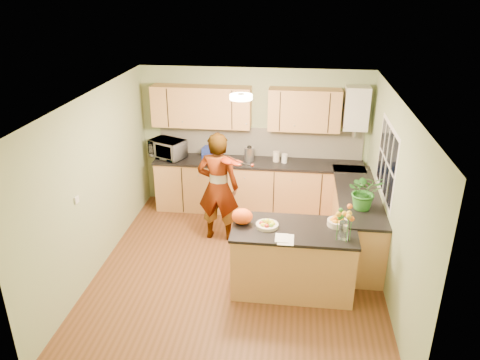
# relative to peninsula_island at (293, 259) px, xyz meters

# --- Properties ---
(floor) EXTENTS (4.50, 4.50, 0.00)m
(floor) POSITION_rel_peninsula_island_xyz_m (-0.77, 0.32, -0.46)
(floor) COLOR #5A3519
(floor) RESTS_ON ground
(ceiling) EXTENTS (4.00, 4.50, 0.02)m
(ceiling) POSITION_rel_peninsula_island_xyz_m (-0.77, 0.32, 2.04)
(ceiling) COLOR silver
(ceiling) RESTS_ON wall_back
(wall_back) EXTENTS (4.00, 0.02, 2.50)m
(wall_back) POSITION_rel_peninsula_island_xyz_m (-0.77, 2.57, 0.79)
(wall_back) COLOR #97AE7C
(wall_back) RESTS_ON floor
(wall_front) EXTENTS (4.00, 0.02, 2.50)m
(wall_front) POSITION_rel_peninsula_island_xyz_m (-0.77, -1.93, 0.79)
(wall_front) COLOR #97AE7C
(wall_front) RESTS_ON floor
(wall_left) EXTENTS (0.02, 4.50, 2.50)m
(wall_left) POSITION_rel_peninsula_island_xyz_m (-2.77, 0.32, 0.79)
(wall_left) COLOR #97AE7C
(wall_left) RESTS_ON floor
(wall_right) EXTENTS (0.02, 4.50, 2.50)m
(wall_right) POSITION_rel_peninsula_island_xyz_m (1.23, 0.32, 0.79)
(wall_right) COLOR #97AE7C
(wall_right) RESTS_ON floor
(back_counter) EXTENTS (3.64, 0.62, 0.94)m
(back_counter) POSITION_rel_peninsula_island_xyz_m (-0.67, 2.27, 0.01)
(back_counter) COLOR tan
(back_counter) RESTS_ON floor
(right_counter) EXTENTS (0.62, 2.24, 0.94)m
(right_counter) POSITION_rel_peninsula_island_xyz_m (0.93, 1.17, 0.01)
(right_counter) COLOR tan
(right_counter) RESTS_ON floor
(splashback) EXTENTS (3.60, 0.02, 0.52)m
(splashback) POSITION_rel_peninsula_island_xyz_m (-0.67, 2.55, 0.74)
(splashback) COLOR white
(splashback) RESTS_ON back_counter
(upper_cabinets) EXTENTS (3.20, 0.34, 0.70)m
(upper_cabinets) POSITION_rel_peninsula_island_xyz_m (-0.94, 2.40, 1.39)
(upper_cabinets) COLOR tan
(upper_cabinets) RESTS_ON wall_back
(boiler) EXTENTS (0.40, 0.30, 0.86)m
(boiler) POSITION_rel_peninsula_island_xyz_m (0.93, 2.41, 1.44)
(boiler) COLOR white
(boiler) RESTS_ON wall_back
(window_right) EXTENTS (0.01, 1.30, 1.05)m
(window_right) POSITION_rel_peninsula_island_xyz_m (1.23, 0.92, 1.09)
(window_right) COLOR white
(window_right) RESTS_ON wall_right
(light_switch) EXTENTS (0.02, 0.09, 0.09)m
(light_switch) POSITION_rel_peninsula_island_xyz_m (-2.75, -0.28, 0.84)
(light_switch) COLOR white
(light_switch) RESTS_ON wall_left
(ceiling_lamp) EXTENTS (0.30, 0.30, 0.07)m
(ceiling_lamp) POSITION_rel_peninsula_island_xyz_m (-0.77, 0.62, 2.00)
(ceiling_lamp) COLOR #FFEABF
(ceiling_lamp) RESTS_ON ceiling
(peninsula_island) EXTENTS (1.60, 0.82, 0.92)m
(peninsula_island) POSITION_rel_peninsula_island_xyz_m (0.00, 0.00, 0.00)
(peninsula_island) COLOR tan
(peninsula_island) RESTS_ON floor
(fruit_dish) EXTENTS (0.29, 0.29, 0.10)m
(fruit_dish) POSITION_rel_peninsula_island_xyz_m (-0.35, 0.00, 0.50)
(fruit_dish) COLOR beige
(fruit_dish) RESTS_ON peninsula_island
(orange_bowl) EXTENTS (0.26, 0.26, 0.15)m
(orange_bowl) POSITION_rel_peninsula_island_xyz_m (0.55, 0.15, 0.52)
(orange_bowl) COLOR beige
(orange_bowl) RESTS_ON peninsula_island
(flower_vase) EXTENTS (0.27, 0.27, 0.50)m
(flower_vase) POSITION_rel_peninsula_island_xyz_m (0.60, -0.18, 0.79)
(flower_vase) COLOR silver
(flower_vase) RESTS_ON peninsula_island
(orange_bag) EXTENTS (0.32, 0.28, 0.21)m
(orange_bag) POSITION_rel_peninsula_island_xyz_m (-0.68, 0.05, 0.56)
(orange_bag) COLOR #FF5515
(orange_bag) RESTS_ON peninsula_island
(papers) EXTENTS (0.20, 0.27, 0.01)m
(papers) POSITION_rel_peninsula_island_xyz_m (-0.10, -0.30, 0.46)
(papers) COLOR white
(papers) RESTS_ON peninsula_island
(violinist) EXTENTS (0.67, 0.46, 1.78)m
(violinist) POSITION_rel_peninsula_island_xyz_m (-1.20, 1.21, 0.43)
(violinist) COLOR tan
(violinist) RESTS_ON floor
(violin) EXTENTS (0.67, 0.58, 0.17)m
(violin) POSITION_rel_peninsula_island_xyz_m (-1.00, 0.99, 0.96)
(violin) COLOR #4B1704
(violin) RESTS_ON violinist
(microwave) EXTENTS (0.70, 0.60, 0.33)m
(microwave) POSITION_rel_peninsula_island_xyz_m (-2.27, 2.27, 0.64)
(microwave) COLOR white
(microwave) RESTS_ON back_counter
(blue_box) EXTENTS (0.30, 0.24, 0.21)m
(blue_box) POSITION_rel_peninsula_island_xyz_m (-1.51, 2.30, 0.59)
(blue_box) COLOR navy
(blue_box) RESTS_ON back_counter
(kettle) EXTENTS (0.17, 0.17, 0.32)m
(kettle) POSITION_rel_peninsula_island_xyz_m (-0.82, 2.30, 0.61)
(kettle) COLOR silver
(kettle) RESTS_ON back_counter
(jar_cream) EXTENTS (0.15, 0.15, 0.18)m
(jar_cream) POSITION_rel_peninsula_island_xyz_m (-0.35, 2.31, 0.57)
(jar_cream) COLOR beige
(jar_cream) RESTS_ON back_counter
(jar_white) EXTENTS (0.12, 0.12, 0.15)m
(jar_white) POSITION_rel_peninsula_island_xyz_m (-0.21, 2.27, 0.56)
(jar_white) COLOR white
(jar_white) RESTS_ON back_counter
(potted_plant) EXTENTS (0.50, 0.44, 0.52)m
(potted_plant) POSITION_rel_peninsula_island_xyz_m (0.93, 0.64, 0.74)
(potted_plant) COLOR #2E7A28
(potted_plant) RESTS_ON right_counter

